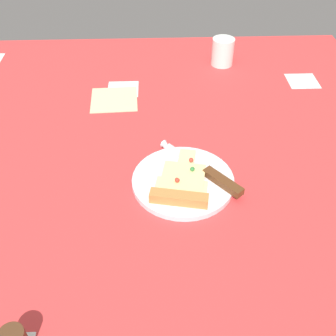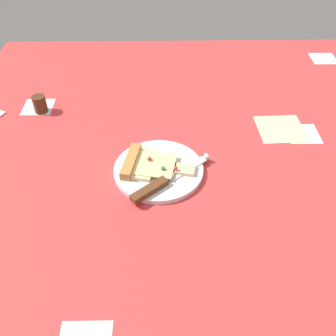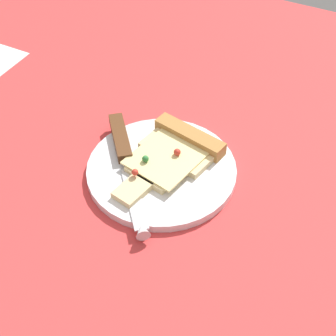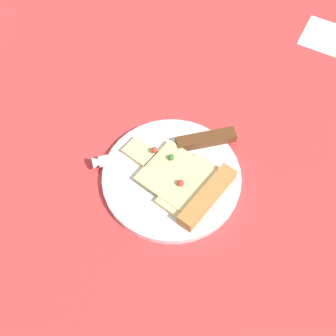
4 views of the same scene
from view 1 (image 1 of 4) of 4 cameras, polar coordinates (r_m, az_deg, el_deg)
ground_plane at (r=94.14cm, az=-3.31°, el=0.27°), size 137.42×137.42×3.00cm
plate at (r=87.17cm, az=2.17°, el=-1.87°), size 22.41×22.41×1.30cm
pizza_slice at (r=84.30cm, az=1.98°, el=-2.38°), size 12.78×18.58×2.36cm
knife at (r=87.86cm, az=5.65°, el=-0.55°), size 17.11×19.67×2.45cm
drinking_glass at (r=132.96cm, az=7.86°, el=16.22°), size 7.04×7.04×8.49cm
napkin at (r=115.63cm, az=-7.74°, el=9.77°), size 13.58×13.58×0.40cm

